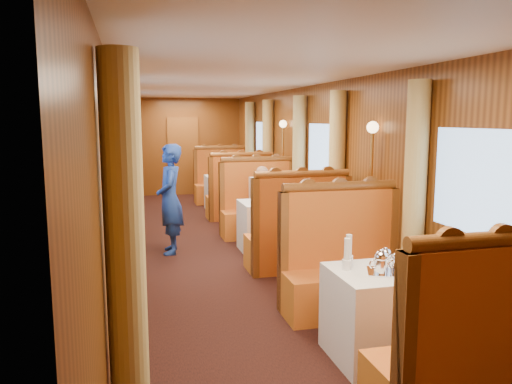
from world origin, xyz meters
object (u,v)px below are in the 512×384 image
object	(u,v)px
tea_tray	(389,272)
rose_vase_mid	(277,190)
table_far	(230,193)
steward	(170,199)
banquette_far_aft	(222,185)
passenger	(263,195)
teapot_right	(398,266)
banquette_far_fwd	(240,198)
banquette_mid_aft	(259,211)
banquette_mid_fwd	(297,238)
banquette_near_fwd	(475,366)
table_near	(394,313)
banquette_near_aft	(344,272)
teapot_left	(381,266)
rose_vase_far	(231,168)
teapot_back	(385,261)
fruit_plate	(438,270)
table_mid	(275,226)

from	to	relation	value
tea_tray	rose_vase_mid	distance (m)	3.58
table_far	steward	xyz separation A→B (m)	(-1.54, -3.25, 0.43)
tea_tray	steward	world-z (taller)	steward
banquette_far_aft	tea_tray	world-z (taller)	banquette_far_aft
banquette_far_aft	passenger	world-z (taller)	banquette_far_aft
teapot_right	rose_vase_mid	bearing A→B (deg)	86.80
banquette_far_fwd	tea_tray	size ratio (longest dim) A/B	3.94
banquette_far_fwd	tea_tray	distance (m)	6.07
banquette_far_fwd	banquette_mid_aft	bearing A→B (deg)	-90.00
banquette_mid_fwd	banquette_near_fwd	bearing A→B (deg)	-90.00
banquette_mid_aft	rose_vase_mid	bearing A→B (deg)	-89.19
table_near	banquette_near_aft	bearing A→B (deg)	90.00
banquette_mid_fwd	steward	world-z (taller)	steward
banquette_near_fwd	banquette_far_aft	bearing A→B (deg)	90.00
teapot_left	banquette_far_aft	bearing A→B (deg)	88.44
banquette_near_aft	teapot_right	size ratio (longest dim) A/B	8.14
rose_vase_far	banquette_near_fwd	bearing A→B (deg)	-90.05
banquette_mid_aft	teapot_back	size ratio (longest dim) A/B	8.13
banquette_mid_aft	teapot_right	size ratio (longest dim) A/B	8.14
banquette_near_fwd	table_far	world-z (taller)	banquette_near_fwd
rose_vase_mid	steward	size ratio (longest dim) A/B	0.22
banquette_near_fwd	table_far	xyz separation A→B (m)	(0.00, 8.01, -0.05)
banquette_far_aft	rose_vase_far	world-z (taller)	banquette_far_aft
banquette_near_aft	steward	distance (m)	3.16
banquette_mid_fwd	rose_vase_mid	bearing A→B (deg)	89.19
table_far	fruit_plate	world-z (taller)	fruit_plate
table_mid	teapot_left	bearing A→B (deg)	-92.96
tea_tray	steward	xyz separation A→B (m)	(-1.44, 3.82, 0.05)
table_mid	teapot_left	distance (m)	3.62
steward	passenger	world-z (taller)	steward
tea_tray	rose_vase_mid	size ratio (longest dim) A/B	0.94
teapot_left	banquette_far_fwd	bearing A→B (deg)	88.00
table_mid	banquette_near_fwd	bearing A→B (deg)	-90.00
banquette_mid_fwd	passenger	bearing A→B (deg)	90.00
tea_tray	steward	size ratio (longest dim) A/B	0.21
teapot_left	teapot_back	xyz separation A→B (m)	(0.11, 0.13, -0.01)
banquette_far_fwd	passenger	xyz separation A→B (m)	(-0.00, -1.73, 0.32)
banquette_near_fwd	fruit_plate	bearing A→B (deg)	71.49
banquette_near_fwd	rose_vase_mid	world-z (taller)	banquette_near_fwd
teapot_right	rose_vase_far	size ratio (longest dim) A/B	0.46
banquette_mid_aft	rose_vase_mid	world-z (taller)	banquette_mid_aft
banquette_mid_fwd	table_far	xyz separation A→B (m)	(0.00, 4.51, -0.05)
table_near	teapot_right	world-z (taller)	teapot_right
banquette_far_aft	rose_vase_far	bearing A→B (deg)	-89.61
fruit_plate	banquette_far_aft	bearing A→B (deg)	92.03
table_far	rose_vase_mid	distance (m)	3.54
banquette_near_aft	table_mid	bearing A→B (deg)	90.00
banquette_near_fwd	table_near	bearing A→B (deg)	90.00
table_near	banquette_mid_fwd	world-z (taller)	banquette_mid_fwd
banquette_far_fwd	rose_vase_far	world-z (taller)	banquette_far_fwd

